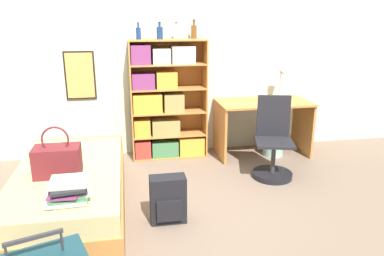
% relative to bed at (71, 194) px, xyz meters
% --- Properties ---
extents(ground_plane, '(14.00, 14.00, 0.00)m').
position_rel_bed_xyz_m(ground_plane, '(0.76, -0.02, -0.24)').
color(ground_plane, '#756051').
extents(wall_back, '(10.00, 0.09, 2.60)m').
position_rel_bed_xyz_m(wall_back, '(0.76, 1.64, 1.06)').
color(wall_back, beige).
rests_on(wall_back, ground_plane).
extents(bed, '(0.93, 1.80, 0.49)m').
position_rel_bed_xyz_m(bed, '(0.00, 0.00, 0.00)').
color(bed, '#B77538').
rests_on(bed, ground_plane).
extents(handbag, '(0.38, 0.23, 0.43)m').
position_rel_bed_xyz_m(handbag, '(-0.06, -0.13, 0.38)').
color(handbag, maroon).
rests_on(handbag, bed).
extents(book_stack_on_bed, '(0.33, 0.39, 0.14)m').
position_rel_bed_xyz_m(book_stack_on_bed, '(0.08, -0.58, 0.31)').
color(book_stack_on_bed, silver).
rests_on(book_stack_on_bed, bed).
extents(bookcase, '(0.95, 0.33, 1.50)m').
position_rel_bed_xyz_m(bookcase, '(1.00, 1.42, 0.46)').
color(bookcase, '#B77538').
rests_on(bookcase, ground_plane).
extents(bottle_green, '(0.06, 0.06, 0.20)m').
position_rel_bed_xyz_m(bottle_green, '(0.72, 1.40, 1.34)').
color(bottle_green, navy).
rests_on(bottle_green, bookcase).
extents(bottle_brown, '(0.08, 0.08, 0.21)m').
position_rel_bed_xyz_m(bottle_brown, '(0.97, 1.38, 1.34)').
color(bottle_brown, navy).
rests_on(bottle_brown, bookcase).
extents(bottle_clear, '(0.06, 0.06, 0.20)m').
position_rel_bed_xyz_m(bottle_clear, '(1.18, 1.46, 1.34)').
color(bottle_clear, '#B7BCC1').
rests_on(bottle_clear, bookcase).
extents(bottle_blue, '(0.07, 0.07, 0.23)m').
position_rel_bed_xyz_m(bottle_blue, '(1.39, 1.46, 1.35)').
color(bottle_blue, brown).
rests_on(bottle_blue, bookcase).
extents(desk, '(1.18, 0.64, 0.72)m').
position_rel_bed_xyz_m(desk, '(2.27, 1.27, 0.26)').
color(desk, '#B77538').
rests_on(desk, ground_plane).
extents(desk_lamp, '(0.18, 0.13, 0.46)m').
position_rel_bed_xyz_m(desk_lamp, '(2.57, 1.39, 0.79)').
color(desk_lamp, '#ADA89E').
rests_on(desk_lamp, desk).
extents(desk_chair, '(0.50, 0.50, 0.92)m').
position_rel_bed_xyz_m(desk_chair, '(2.15, 0.58, 0.05)').
color(desk_chair, black).
rests_on(desk_chair, ground_plane).
extents(backpack, '(0.32, 0.20, 0.43)m').
position_rel_bed_xyz_m(backpack, '(0.85, -0.21, -0.03)').
color(backpack, black).
rests_on(backpack, ground_plane).
extents(waste_bin, '(0.27, 0.27, 0.24)m').
position_rel_bed_xyz_m(waste_bin, '(2.41, 1.20, -0.12)').
color(waste_bin, '#99C1B2').
rests_on(waste_bin, ground_plane).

